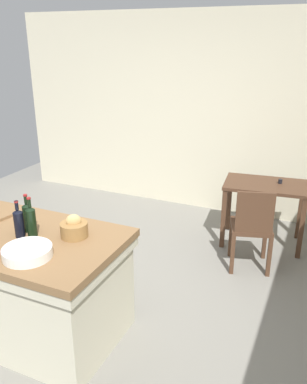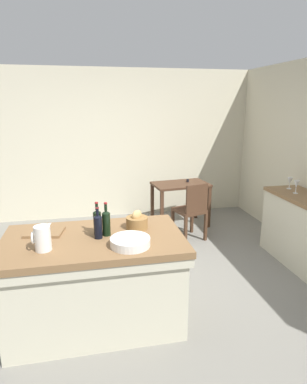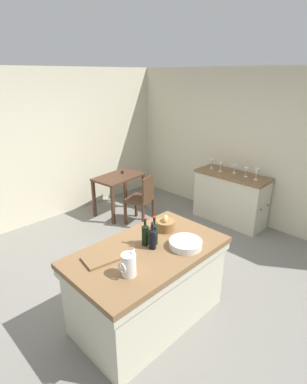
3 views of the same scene
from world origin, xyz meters
name	(u,v)px [view 3 (image 3 of 3)]	position (x,y,z in m)	size (l,w,h in m)	color
ground_plane	(142,281)	(0.00, 0.00, 0.00)	(6.76, 6.76, 0.00)	slate
wall_back	(37,148)	(0.00, 2.60, 1.30)	(5.32, 0.12, 2.60)	beige
wall_right	(253,148)	(2.60, 0.00, 1.30)	(0.12, 5.20, 2.60)	beige
island_table	(148,282)	(-0.37, -0.49, 0.47)	(1.60, 0.93, 0.86)	brown
side_cabinet	(230,198)	(2.26, 0.14, 0.45)	(0.52, 1.28, 0.89)	brown
writing_desk	(119,182)	(1.10, 1.81, 0.61)	(0.96, 0.66, 0.78)	#472D1E
wooden_chair	(142,198)	(1.09, 1.17, 0.48)	(0.50, 0.50, 0.89)	#472D1E
pitcher	(129,265)	(-0.77, -0.67, 0.97)	(0.17, 0.13, 0.25)	silver
wash_bowl	(185,244)	(-0.07, -0.73, 0.90)	(0.33, 0.33, 0.07)	silver
bread_basket	(165,225)	(0.04, -0.35, 0.93)	(0.20, 0.20, 0.18)	olive
cutting_board	(101,258)	(-0.80, -0.31, 0.87)	(0.32, 0.23, 0.02)	brown
wine_bottle_dark	(154,233)	(-0.25, -0.46, 0.99)	(0.07, 0.07, 0.31)	black
wine_bottle_amber	(145,234)	(-0.33, -0.41, 0.98)	(0.07, 0.07, 0.30)	black
wine_bottle_green	(152,238)	(-0.33, -0.51, 0.98)	(0.07, 0.07, 0.29)	black
wine_glass_far_left	(257,172)	(2.25, -0.28, 1.02)	(0.07, 0.07, 0.19)	white
wine_glass_left	(246,170)	(2.28, -0.09, 1.00)	(0.07, 0.07, 0.16)	white
wine_glass_middle	(235,167)	(2.31, 0.15, 0.99)	(0.07, 0.07, 0.15)	white
wine_glass_right	(221,165)	(2.22, 0.37, 1.01)	(0.07, 0.07, 0.17)	white
wine_glass_far_right	(212,162)	(2.28, 0.59, 1.00)	(0.07, 0.07, 0.15)	white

